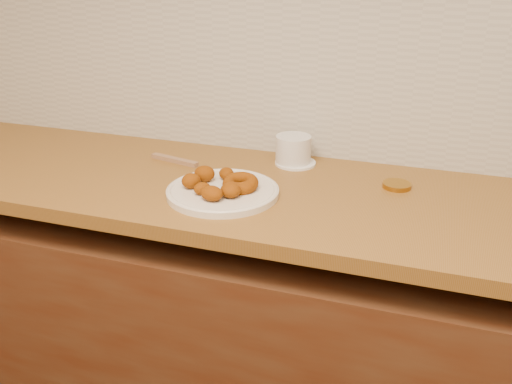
% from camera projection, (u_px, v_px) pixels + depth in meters
% --- Properties ---
extents(wall_back, '(4.00, 0.02, 2.70)m').
position_uv_depth(wall_back, '(402.00, 9.00, 1.50)').
color(wall_back, '#B7A58E').
rests_on(wall_back, ground).
extents(base_cabinet, '(3.60, 0.60, 0.77)m').
position_uv_depth(base_cabinet, '(359.00, 358.00, 1.61)').
color(base_cabinet, '#4E331E').
rests_on(base_cabinet, floor).
extents(butcher_block, '(2.30, 0.62, 0.04)m').
position_uv_depth(butcher_block, '(151.00, 178.00, 1.60)').
color(butcher_block, brown).
rests_on(butcher_block, base_cabinet).
extents(backsplash, '(3.60, 0.02, 0.60)m').
position_uv_depth(backsplash, '(396.00, 65.00, 1.55)').
color(backsplash, '#B8B5A6').
rests_on(backsplash, wall_back).
extents(donut_plate, '(0.30, 0.30, 0.02)m').
position_uv_depth(donut_plate, '(223.00, 192.00, 1.44)').
color(donut_plate, silver).
rests_on(donut_plate, butcher_block).
extents(ring_donut, '(0.10, 0.10, 0.04)m').
position_uv_depth(ring_donut, '(240.00, 183.00, 1.43)').
color(ring_donut, '#773D06').
rests_on(ring_donut, donut_plate).
extents(fried_dough_chunks, '(0.19, 0.21, 0.04)m').
position_uv_depth(fried_dough_chunks, '(211.00, 183.00, 1.42)').
color(fried_dough_chunks, '#773D06').
rests_on(fried_dough_chunks, donut_plate).
extents(plastic_tub, '(0.14, 0.14, 0.09)m').
position_uv_depth(plastic_tub, '(293.00, 150.00, 1.64)').
color(plastic_tub, silver).
rests_on(plastic_tub, butcher_block).
extents(tub_lid, '(0.13, 0.13, 0.01)m').
position_uv_depth(tub_lid, '(295.00, 163.00, 1.66)').
color(tub_lid, white).
rests_on(tub_lid, butcher_block).
extents(brass_jar_lid, '(0.09, 0.09, 0.01)m').
position_uv_depth(brass_jar_lid, '(397.00, 185.00, 1.49)').
color(brass_jar_lid, '#A5731F').
rests_on(brass_jar_lid, butcher_block).
extents(wooden_utensil, '(0.17, 0.06, 0.01)m').
position_uv_depth(wooden_utensil, '(175.00, 160.00, 1.67)').
color(wooden_utensil, '#8F6949').
rests_on(wooden_utensil, butcher_block).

